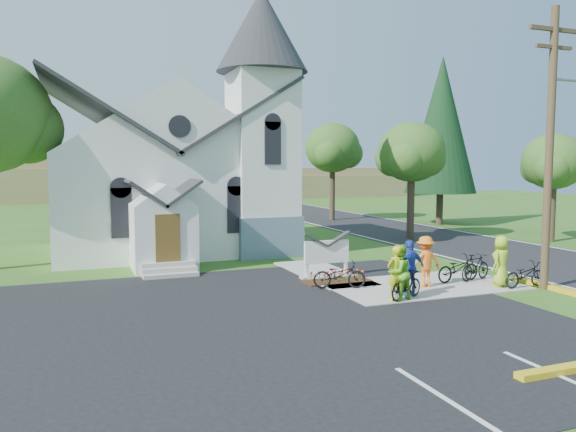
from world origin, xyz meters
name	(u,v)px	position (x,y,z in m)	size (l,w,h in m)	color
ground	(395,292)	(0.00, 0.00, 0.00)	(120.00, 120.00, 0.00)	#2F5D1A
parking_lot	(216,328)	(-7.00, -2.00, 0.01)	(20.00, 16.00, 0.02)	black
road	(404,232)	(10.00, 15.00, 0.01)	(8.00, 90.00, 0.02)	black
sidewalk	(423,285)	(1.50, 0.50, 0.03)	(7.00, 4.00, 0.05)	#A39D93
church	(176,150)	(-5.48, 12.48, 5.25)	(12.35, 12.00, 13.00)	white
church_sign	(327,252)	(-1.20, 3.20, 1.03)	(2.20, 0.40, 1.70)	#A39D93
flower_bed	(336,281)	(-1.20, 2.30, 0.04)	(2.60, 1.10, 0.07)	#351B0E
utility_pole	(551,139)	(5.36, -1.50, 5.40)	(3.45, 0.28, 10.00)	#4B3825
tree_road_near	(412,153)	(8.50, 12.00, 5.21)	(4.00, 4.00, 7.05)	#382B1E
tree_road_mid	(333,148)	(9.00, 24.00, 5.78)	(4.40, 4.40, 7.80)	#382B1E
tree_road_far	(554,162)	(15.50, 8.00, 4.63)	(3.60, 3.60, 6.30)	#382B1E
conifer	(442,125)	(15.00, 18.00, 7.39)	(5.20, 5.20, 12.40)	#382B1E
distant_hills	(186,182)	(3.36, 56.33, 2.17)	(61.00, 10.00, 5.60)	olive
cyclist_0	(395,273)	(-0.76, -1.20, 0.96)	(0.66, 0.43, 1.82)	#BABF16
bike_0	(339,275)	(-1.67, 1.09, 0.55)	(0.66, 1.89, 0.99)	black
cyclist_1	(399,272)	(-0.62, -1.20, 0.97)	(0.90, 0.70, 1.85)	#6DC725
bike_1	(406,285)	(-0.34, -1.20, 0.55)	(0.47, 1.65, 0.99)	black
cyclist_2	(410,268)	(0.09, -0.75, 1.01)	(1.12, 0.47, 1.91)	#2444B5
bike_2	(458,268)	(3.06, 0.49, 0.56)	(0.68, 1.95, 1.02)	black
cyclist_3	(425,261)	(1.41, 0.25, 0.98)	(1.20, 0.69, 1.86)	orange
bike_3	(475,267)	(3.84, 0.44, 0.57)	(0.49, 1.73, 1.04)	black
cyclist_4	(501,261)	(3.99, -0.75, 0.99)	(0.92, 0.60, 1.88)	#9EC725
bike_4	(525,274)	(4.70, -1.20, 0.52)	(0.63, 1.80, 0.95)	black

